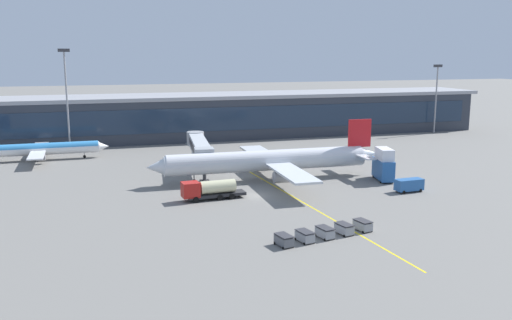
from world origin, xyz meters
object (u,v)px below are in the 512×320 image
object	(u,v)px
baggage_cart_1	(305,236)
baggage_cart_4	(363,225)
main_airliner	(269,160)
baggage_cart_0	(284,240)
crew_van	(409,185)
baggage_cart_3	(344,229)
fuel_tanker	(209,189)
commuter_jet_far	(42,149)
catering_lift	(384,165)
baggage_cart_2	(325,232)

from	to	relation	value
baggage_cart_1	baggage_cart_4	bearing A→B (deg)	12.08
main_airliner	baggage_cart_0	xyz separation A→B (m)	(-9.58, -35.69, -3.11)
crew_van	baggage_cart_4	world-z (taller)	crew_van
baggage_cart_1	baggage_cart_3	bearing A→B (deg)	12.08
main_airliner	fuel_tanker	size ratio (longest dim) A/B	4.25
baggage_cart_1	commuter_jet_far	world-z (taller)	commuter_jet_far
baggage_cart_0	catering_lift	bearing A→B (deg)	43.50
baggage_cart_0	commuter_jet_far	distance (m)	77.45
baggage_cart_0	baggage_cart_4	distance (m)	12.80
baggage_cart_3	crew_van	bearing A→B (deg)	40.23
catering_lift	baggage_cart_2	distance (m)	37.07
baggage_cart_3	main_airliner	bearing A→B (deg)	89.67
crew_van	commuter_jet_far	size ratio (longest dim) A/B	0.17
fuel_tanker	baggage_cart_3	world-z (taller)	fuel_tanker
main_airliner	baggage_cart_1	xyz separation A→B (m)	(-6.45, -35.02, -3.11)
baggage_cart_0	commuter_jet_far	bearing A→B (deg)	115.92
baggage_cart_1	baggage_cart_4	size ratio (longest dim) A/B	1.00
fuel_tanker	baggage_cart_2	bearing A→B (deg)	-65.59
fuel_tanker	baggage_cart_4	bearing A→B (deg)	-52.64
catering_lift	baggage_cart_1	size ratio (longest dim) A/B	2.46
baggage_cart_4	baggage_cart_0	bearing A→B (deg)	-167.92
crew_van	commuter_jet_far	world-z (taller)	commuter_jet_far
baggage_cart_0	fuel_tanker	bearing A→B (deg)	100.06
baggage_cart_0	baggage_cart_3	size ratio (longest dim) A/B	1.00
baggage_cart_2	baggage_cart_4	size ratio (longest dim) A/B	1.00
main_airliner	fuel_tanker	distance (m)	17.83
crew_van	baggage_cart_3	distance (m)	27.60
main_airliner	baggage_cart_2	world-z (taller)	main_airliner
baggage_cart_2	baggage_cart_4	distance (m)	6.40
fuel_tanker	catering_lift	bearing A→B (deg)	6.95
baggage_cart_0	baggage_cart_3	xyz separation A→B (m)	(9.39, 2.01, 0.00)
catering_lift	commuter_jet_far	distance (m)	76.19
baggage_cart_0	baggage_cart_1	xyz separation A→B (m)	(3.13, 0.67, 0.00)
baggage_cart_2	crew_van	bearing A→B (deg)	37.39
baggage_cart_2	catering_lift	bearing A→B (deg)	48.68
catering_lift	baggage_cart_3	size ratio (longest dim) A/B	2.46
main_airliner	baggage_cart_4	xyz separation A→B (m)	(2.94, -33.01, -3.11)
baggage_cart_4	commuter_jet_far	world-z (taller)	commuter_jet_far
main_airliner	baggage_cart_3	world-z (taller)	main_airliner
main_airliner	baggage_cart_2	size ratio (longest dim) A/B	15.98
baggage_cart_1	baggage_cart_2	bearing A→B (deg)	12.08
main_airliner	baggage_cart_0	size ratio (longest dim) A/B	15.98
baggage_cart_2	baggage_cart_3	world-z (taller)	same
baggage_cart_0	main_airliner	bearing A→B (deg)	74.98
baggage_cart_1	crew_van	bearing A→B (deg)	35.04
fuel_tanker	baggage_cart_3	xyz separation A→B (m)	(13.80, -22.83, -0.96)
baggage_cart_2	commuter_jet_far	world-z (taller)	commuter_jet_far
baggage_cart_1	baggage_cart_3	world-z (taller)	same
baggage_cart_0	baggage_cart_2	world-z (taller)	same
main_airliner	catering_lift	distance (m)	22.12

